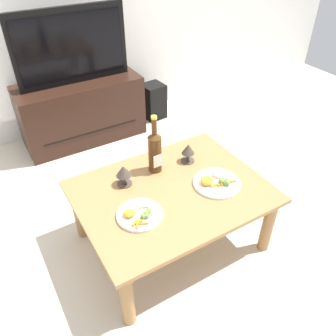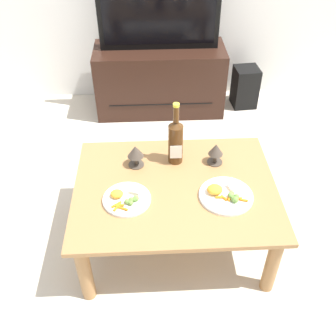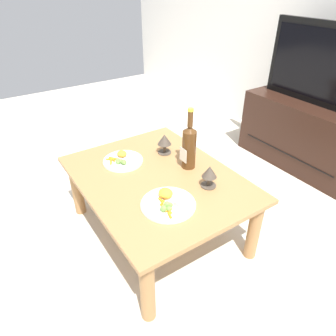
% 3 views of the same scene
% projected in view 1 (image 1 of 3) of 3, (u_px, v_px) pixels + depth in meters
% --- Properties ---
extents(ground_plane, '(6.40, 6.40, 0.00)m').
position_uv_depth(ground_plane, '(171.00, 240.00, 2.20)').
color(ground_plane, beige).
extents(dining_table, '(1.06, 0.82, 0.42)m').
position_uv_depth(dining_table, '(172.00, 199.00, 1.98)').
color(dining_table, '#9E7042').
rests_on(dining_table, ground_plane).
extents(tv_stand, '(1.04, 0.43, 0.54)m').
position_uv_depth(tv_stand, '(82.00, 111.00, 3.02)').
color(tv_stand, black).
rests_on(tv_stand, ground_plane).
extents(tv_screen, '(0.92, 0.05, 0.59)m').
position_uv_depth(tv_screen, '(71.00, 46.00, 2.68)').
color(tv_screen, black).
rests_on(tv_screen, tv_stand).
extents(floor_speaker, '(0.21, 0.21, 0.35)m').
position_uv_depth(floor_speaker, '(153.00, 101.00, 3.39)').
color(floor_speaker, black).
rests_on(floor_speaker, ground_plane).
extents(wine_bottle, '(0.08, 0.08, 0.37)m').
position_uv_depth(wine_bottle, '(155.00, 150.00, 2.00)').
color(wine_bottle, '#4C2D14').
rests_on(wine_bottle, dining_table).
extents(goblet_left, '(0.09, 0.09, 0.13)m').
position_uv_depth(goblet_left, '(124.00, 172.00, 1.93)').
color(goblet_left, '#473D33').
rests_on(goblet_left, dining_table).
extents(goblet_right, '(0.08, 0.08, 0.13)m').
position_uv_depth(goblet_right, '(188.00, 150.00, 2.11)').
color(goblet_right, '#473D33').
rests_on(goblet_right, dining_table).
extents(dinner_plate_left, '(0.24, 0.24, 0.05)m').
position_uv_depth(dinner_plate_left, '(139.00, 214.00, 1.77)').
color(dinner_plate_left, white).
rests_on(dinner_plate_left, dining_table).
extents(dinner_plate_right, '(0.28, 0.28, 0.06)m').
position_uv_depth(dinner_plate_right, '(216.00, 182.00, 1.97)').
color(dinner_plate_right, white).
rests_on(dinner_plate_right, dining_table).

